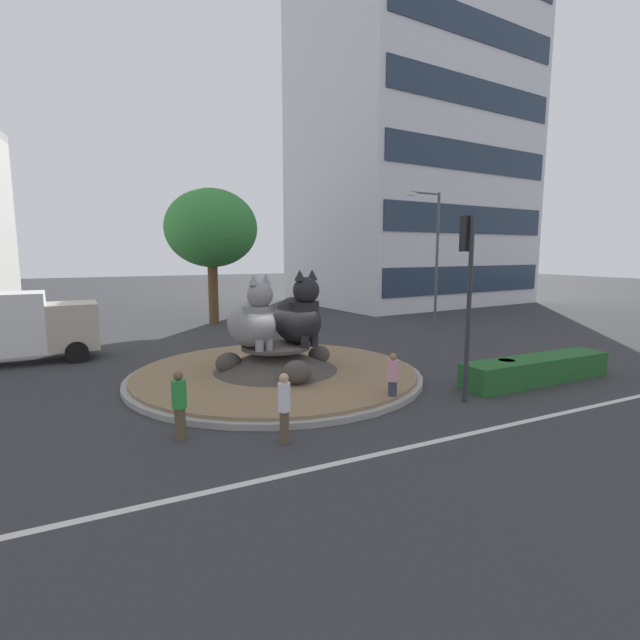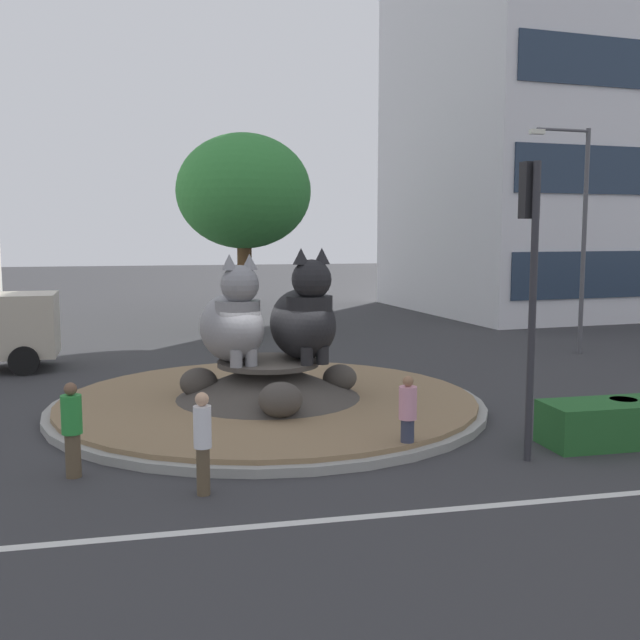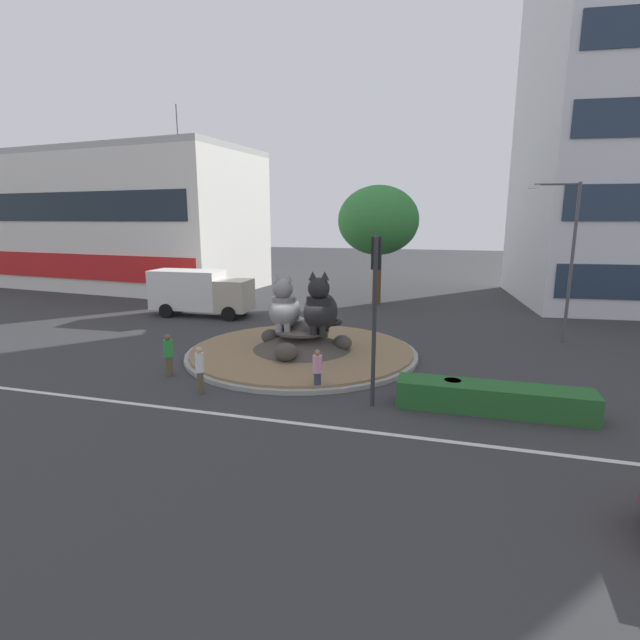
{
  "view_description": "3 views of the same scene",
  "coord_description": "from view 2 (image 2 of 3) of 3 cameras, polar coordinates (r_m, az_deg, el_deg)",
  "views": [
    {
      "loc": [
        -6.05,
        -15.99,
        4.61
      ],
      "look_at": [
        2.02,
        0.41,
        1.97
      ],
      "focal_mm": 26.54,
      "sensor_mm": 36.0,
      "label": 1
    },
    {
      "loc": [
        -2.74,
        -17.89,
        4.38
      ],
      "look_at": [
        1.32,
        0.01,
        2.18
      ],
      "focal_mm": 41.61,
      "sensor_mm": 36.0,
      "label": 2
    },
    {
      "loc": [
        6.6,
        -20.39,
        6.22
      ],
      "look_at": [
        1.06,
        -0.68,
        1.85
      ],
      "focal_mm": 26.71,
      "sensor_mm": 36.0,
      "label": 3
    }
  ],
  "objects": [
    {
      "name": "ground_plane",
      "position": [
        18.62,
        -3.98,
        -6.78
      ],
      "size": [
        160.0,
        160.0,
        0.0
      ],
      "primitive_type": "plane",
      "color": "#333335"
    },
    {
      "name": "lane_centreline",
      "position": [
        11.75,
        1.72,
        -15.03
      ],
      "size": [
        112.0,
        0.2,
        0.01
      ],
      "primitive_type": "cube",
      "color": "silver",
      "rests_on": "ground"
    },
    {
      "name": "roundabout_island",
      "position": [
        18.52,
        -3.98,
        -5.63
      ],
      "size": [
        10.68,
        10.68,
        1.2
      ],
      "color": "gray",
      "rests_on": "ground"
    },
    {
      "name": "cat_statue_grey",
      "position": [
        18.14,
        -6.68,
        -0.2
      ],
      "size": [
        1.96,
        2.94,
        2.65
      ],
      "rotation": [
        0.0,
        0.0,
        -1.33
      ],
      "color": "gray",
      "rests_on": "roundabout_island"
    },
    {
      "name": "cat_statue_black",
      "position": [
        18.34,
        -1.19,
        0.08
      ],
      "size": [
        1.86,
        3.0,
        2.79
      ],
      "rotation": [
        0.0,
        0.0,
        -1.43
      ],
      "color": "black",
      "rests_on": "roundabout_island"
    },
    {
      "name": "traffic_light_mast",
      "position": [
        14.48,
        15.9,
        4.74
      ],
      "size": [
        0.34,
        0.46,
        5.66
      ],
      "rotation": [
        0.0,
        0.0,
        1.68
      ],
      "color": "#2D2D33",
      "rests_on": "ground"
    },
    {
      "name": "office_tower",
      "position": [
        46.46,
        19.89,
        21.81
      ],
      "size": [
        20.06,
        15.85,
        33.38
      ],
      "rotation": [
        0.0,
        0.0,
        0.1
      ],
      "color": "silver",
      "rests_on": "ground"
    },
    {
      "name": "broadleaf_tree_behind_island",
      "position": [
        32.51,
        -5.89,
        9.76
      ],
      "size": [
        5.79,
        5.79,
        8.56
      ],
      "color": "brown",
      "rests_on": "ground"
    },
    {
      "name": "streetlight_arm",
      "position": [
        27.89,
        19.27,
        6.92
      ],
      "size": [
        2.39,
        0.37,
        7.95
      ],
      "rotation": [
        0.0,
        0.0,
        3.23
      ],
      "color": "#4C4C51",
      "rests_on": "ground"
    },
    {
      "name": "pedestrian_green_shirt",
      "position": [
        14.02,
        -18.53,
        -7.85
      ],
      "size": [
        0.37,
        0.37,
        1.73
      ],
      "rotation": [
        0.0,
        0.0,
        5.06
      ],
      "color": "brown",
      "rests_on": "ground"
    },
    {
      "name": "pedestrian_white_shirt",
      "position": [
        12.59,
        -9.02,
        -9.07
      ],
      "size": [
        0.3,
        0.3,
        1.75
      ],
      "rotation": [
        0.0,
        0.0,
        3.33
      ],
      "color": "brown",
      "rests_on": "ground"
    },
    {
      "name": "pedestrian_pink_shirt",
      "position": [
        14.64,
        6.76,
        -7.2
      ],
      "size": [
        0.35,
        0.35,
        1.6
      ],
      "rotation": [
        0.0,
        0.0,
        5.08
      ],
      "color": "#33384C",
      "rests_on": "ground"
    },
    {
      "name": "litter_bin",
      "position": [
        16.88,
        22.23,
        -7.14
      ],
      "size": [
        0.56,
        0.56,
        0.9
      ],
      "color": "#2D4233",
      "rests_on": "ground"
    }
  ]
}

